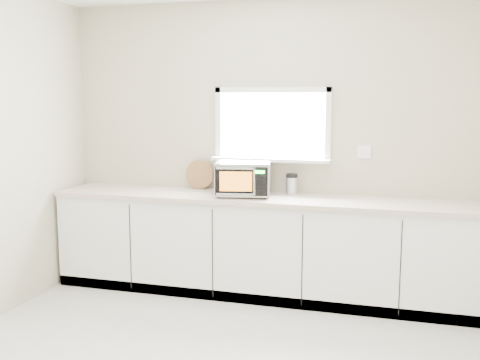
% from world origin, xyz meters
% --- Properties ---
extents(back_wall, '(4.00, 0.17, 2.70)m').
position_xyz_m(back_wall, '(0.00, 2.00, 1.36)').
color(back_wall, '#B8AE92').
rests_on(back_wall, ground).
extents(cabinets, '(3.92, 0.60, 0.88)m').
position_xyz_m(cabinets, '(0.00, 1.70, 0.44)').
color(cabinets, white).
rests_on(cabinets, ground).
extents(countertop, '(3.92, 0.64, 0.04)m').
position_xyz_m(countertop, '(0.00, 1.69, 0.90)').
color(countertop, beige).
rests_on(countertop, cabinets).
extents(microwave, '(0.54, 0.46, 0.31)m').
position_xyz_m(microwave, '(-0.19, 1.67, 1.08)').
color(microwave, black).
rests_on(microwave, countertop).
extents(knife_block, '(0.14, 0.23, 0.31)m').
position_xyz_m(knife_block, '(-0.26, 1.74, 1.05)').
color(knife_block, '#482F19').
rests_on(knife_block, countertop).
extents(cutting_board, '(0.28, 0.07, 0.28)m').
position_xyz_m(cutting_board, '(-0.71, 1.94, 1.06)').
color(cutting_board, olive).
rests_on(cutting_board, countertop).
extents(coffee_grinder, '(0.11, 0.11, 0.19)m').
position_xyz_m(coffee_grinder, '(0.21, 1.89, 1.01)').
color(coffee_grinder, '#B6B9BE').
rests_on(coffee_grinder, countertop).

